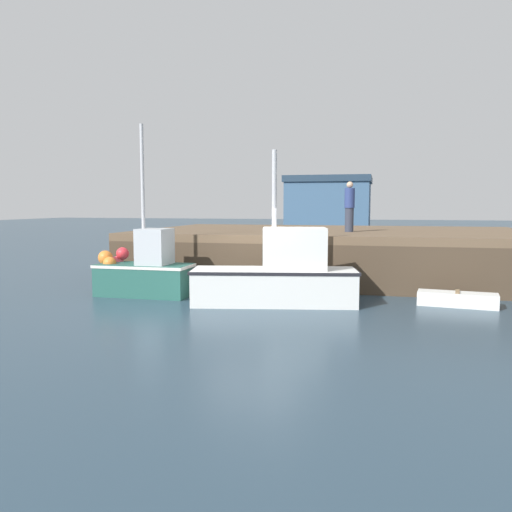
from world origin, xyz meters
TOP-DOWN VIEW (x-y plane):
  - ground at (0.00, 0.00)m, footprint 120.00×160.00m
  - pier at (1.56, 5.45)m, footprint 13.53×8.22m
  - fishing_boat_near_left at (-3.24, 0.42)m, footprint 2.83×1.25m
  - fishing_boat_near_right at (0.74, 0.01)m, footprint 4.45×2.11m
  - rowboat at (5.22, 0.82)m, footprint 1.99×0.85m
  - dockworker at (2.25, 4.65)m, footprint 0.34×0.34m
  - warehouse at (-0.77, 29.18)m, footprint 6.66×6.65m

SIDE VIEW (x-z plane):
  - ground at x=0.00m, z-range -0.10..0.00m
  - rowboat at x=5.22m, z-range -0.02..0.38m
  - fishing_boat_near_left at x=-3.24m, z-range -1.69..3.12m
  - fishing_boat_near_right at x=0.74m, z-range -1.24..2.73m
  - pier at x=1.56m, z-range 0.57..2.25m
  - warehouse at x=-0.77m, z-range 0.02..4.86m
  - dockworker at x=2.25m, z-range 1.68..3.36m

